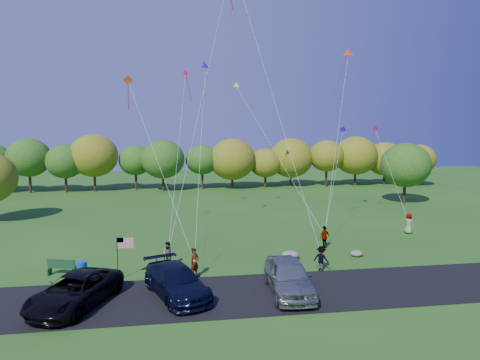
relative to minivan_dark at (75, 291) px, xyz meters
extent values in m
plane|color=#235618|center=(9.06, 4.37, -0.88)|extent=(140.00, 140.00, 0.00)
cube|color=black|center=(9.06, 0.37, -0.85)|extent=(44.00, 6.00, 0.06)
cylinder|color=#392814|center=(-16.10, 42.59, 0.66)|extent=(0.36, 0.36, 3.08)
ellipsoid|color=#416F1B|center=(-16.10, 42.59, 3.97)|extent=(5.44, 5.44, 4.90)
cylinder|color=#392814|center=(-10.76, 41.83, 0.37)|extent=(0.36, 0.36, 2.50)
ellipsoid|color=#416F1B|center=(-10.76, 41.83, 3.60)|extent=(6.11, 6.11, 5.50)
cylinder|color=#392814|center=(-5.97, 41.69, 0.27)|extent=(0.36, 0.36, 2.29)
ellipsoid|color=#235B18|center=(-5.97, 41.69, 3.04)|extent=(5.01, 5.01, 4.51)
cylinder|color=#392814|center=(-1.64, 43.73, 0.66)|extent=(0.36, 0.36, 3.08)
ellipsoid|color=#416F1B|center=(-1.64, 43.73, 3.79)|extent=(4.88, 4.88, 4.39)
cylinder|color=#392814|center=(4.51, 43.03, 0.55)|extent=(0.36, 0.36, 2.85)
ellipsoid|color=#416F1B|center=(4.51, 43.03, 4.12)|extent=(6.61, 6.61, 5.95)
cylinder|color=#392814|center=(8.68, 44.34, 0.24)|extent=(0.36, 0.36, 2.24)
ellipsoid|color=#416F1B|center=(8.68, 44.34, 3.20)|extent=(5.65, 5.65, 5.08)
cylinder|color=#392814|center=(14.35, 43.56, 0.63)|extent=(0.36, 0.36, 3.01)
ellipsoid|color=#416F1B|center=(14.35, 43.56, 4.42)|extent=(7.06, 7.06, 6.35)
cylinder|color=#392814|center=(19.38, 41.02, 0.44)|extent=(0.36, 0.36, 2.63)
ellipsoid|color=#416F1B|center=(19.38, 41.02, 3.65)|extent=(5.84, 5.84, 5.25)
cylinder|color=#392814|center=(24.42, 43.93, 0.65)|extent=(0.36, 0.36, 3.04)
ellipsoid|color=#416F1B|center=(24.42, 43.93, 4.34)|extent=(6.69, 6.69, 6.02)
cylinder|color=#392814|center=(29.15, 43.13, 0.26)|extent=(0.36, 0.36, 2.28)
ellipsoid|color=#416F1B|center=(29.15, 43.13, 3.43)|extent=(6.23, 6.23, 5.61)
cylinder|color=#392814|center=(33.81, 42.74, 0.68)|extent=(0.36, 0.36, 3.12)
ellipsoid|color=#416F1B|center=(33.81, 42.74, 4.17)|extent=(5.91, 5.91, 5.32)
cylinder|color=#392814|center=(39.51, 43.55, 0.62)|extent=(0.36, 0.36, 3.00)
ellipsoid|color=#416F1B|center=(39.51, 43.55, 4.20)|extent=(6.41, 6.41, 5.77)
cylinder|color=#392814|center=(44.22, 43.48, 0.43)|extent=(0.36, 0.36, 2.62)
ellipsoid|color=#235B18|center=(44.22, 43.48, 3.37)|extent=(5.02, 5.02, 4.52)
cylinder|color=#392814|center=(33.06, 26.37, 0.52)|extent=(0.36, 0.36, 2.80)
ellipsoid|color=#235B18|center=(33.06, 26.37, 3.87)|extent=(6.00, 6.00, 5.40)
imported|color=black|center=(0.00, 0.00, 0.00)|extent=(4.71, 6.46, 1.63)
imported|color=black|center=(5.13, 0.57, 0.00)|extent=(4.17, 6.10, 1.64)
imported|color=gray|center=(11.27, 0.07, 0.13)|extent=(2.56, 5.67, 1.89)
imported|color=#4C4C59|center=(6.25, 3.57, 0.04)|extent=(0.79, 0.77, 1.84)
imported|color=#4C4C59|center=(4.63, 5.97, -0.04)|extent=(1.01, 0.93, 1.66)
imported|color=#4C4C59|center=(14.38, 3.57, -0.06)|extent=(1.19, 1.14, 1.62)
imported|color=#4C4C59|center=(16.41, 8.61, -0.01)|extent=(1.10, 0.86, 1.74)
imported|color=#4C4C59|center=(25.30, 11.96, 0.03)|extent=(0.94, 1.05, 1.81)
cube|color=#173F21|center=(-1.97, 5.37, -0.45)|extent=(1.80, 0.60, 0.06)
cube|color=#173F21|center=(-1.97, 5.19, -0.14)|extent=(1.78, 0.54, 0.56)
cube|color=#173F21|center=(-2.73, 5.37, -0.66)|extent=(0.20, 0.46, 0.43)
cube|color=#173F21|center=(-1.20, 5.37, -0.66)|extent=(0.20, 0.46, 0.43)
cylinder|color=blue|center=(-0.65, 4.77, -0.41)|extent=(0.62, 0.62, 0.94)
cylinder|color=black|center=(1.65, 3.67, 0.47)|extent=(0.05, 0.05, 2.69)
cube|color=red|center=(2.13, 3.67, 1.43)|extent=(0.97, 0.64, 0.02)
cube|color=navy|center=(1.84, 3.68, 1.63)|extent=(0.39, 0.02, 0.30)
ellipsoid|color=gray|center=(13.06, 6.25, -0.57)|extent=(1.23, 0.97, 0.62)
ellipsoid|color=gray|center=(17.95, 6.16, -0.65)|extent=(0.89, 0.74, 0.46)
cone|color=#2D12BD|center=(7.78, 14.37, 13.49)|extent=(0.99, 0.78, 0.84)
cone|color=yellow|center=(11.37, 21.11, 12.60)|extent=(0.79, 0.52, 0.66)
cone|color=red|center=(20.45, 14.77, 14.91)|extent=(1.12, 0.76, 0.91)
cube|color=#DB0F69|center=(25.41, 19.15, 8.27)|extent=(0.63, 0.21, 0.61)
cube|color=#CF5611|center=(1.63, 13.15, 12.05)|extent=(0.79, 0.23, 0.78)
cube|color=#2814C9|center=(20.85, 16.51, 8.19)|extent=(0.69, 0.23, 0.67)
cone|color=red|center=(6.33, 20.69, 13.66)|extent=(0.95, 0.71, 0.76)
camera|label=1|loc=(5.17, -22.04, 8.18)|focal=32.00mm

